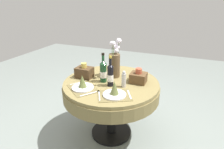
# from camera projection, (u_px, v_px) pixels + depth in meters

# --- Properties ---
(ground) EXTENTS (8.00, 8.00, 0.00)m
(ground) POSITION_uv_depth(u_px,v_px,m) (111.00, 133.00, 2.53)
(ground) COLOR gray
(dining_table) EXTENTS (1.16, 1.16, 0.76)m
(dining_table) POSITION_uv_depth(u_px,v_px,m) (111.00, 91.00, 2.29)
(dining_table) COLOR olive
(dining_table) RESTS_ON ground
(place_setting_left) EXTENTS (0.43, 0.41, 0.16)m
(place_setting_left) POSITION_uv_depth(u_px,v_px,m) (83.00, 85.00, 2.05)
(place_setting_left) COLOR brown
(place_setting_left) RESTS_ON dining_table
(place_setting_right) EXTENTS (0.42, 0.39, 0.16)m
(place_setting_right) POSITION_uv_depth(u_px,v_px,m) (114.00, 92.00, 1.90)
(place_setting_right) COLOR brown
(place_setting_right) RESTS_ON dining_table
(flower_vase) EXTENTS (0.14, 0.21, 0.48)m
(flower_vase) POSITION_uv_depth(u_px,v_px,m) (115.00, 61.00, 2.31)
(flower_vase) COLOR brown
(flower_vase) RESTS_ON dining_table
(wine_bottle_left) EXTENTS (0.07, 0.07, 0.35)m
(wine_bottle_left) POSITION_uv_depth(u_px,v_px,m) (110.00, 75.00, 2.09)
(wine_bottle_left) COLOR black
(wine_bottle_left) RESTS_ON dining_table
(wine_bottle_centre) EXTENTS (0.08, 0.08, 0.35)m
(wine_bottle_centre) POSITION_uv_depth(u_px,v_px,m) (103.00, 71.00, 2.19)
(wine_bottle_centre) COLOR #194223
(wine_bottle_centre) RESTS_ON dining_table
(pepper_mill) EXTENTS (0.05, 0.05, 0.19)m
(pepper_mill) POSITION_uv_depth(u_px,v_px,m) (124.00, 80.00, 2.07)
(pepper_mill) COLOR #B7B2AD
(pepper_mill) RESTS_ON dining_table
(woven_basket_side_left) EXTENTS (0.20, 0.15, 0.19)m
(woven_basket_side_left) POSITION_uv_depth(u_px,v_px,m) (84.00, 72.00, 2.33)
(woven_basket_side_left) COLOR #47331E
(woven_basket_side_left) RESTS_ON dining_table
(woven_basket_side_right) EXTENTS (0.19, 0.17, 0.17)m
(woven_basket_side_right) POSITION_uv_depth(u_px,v_px,m) (138.00, 77.00, 2.20)
(woven_basket_side_right) COLOR brown
(woven_basket_side_right) RESTS_ON dining_table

